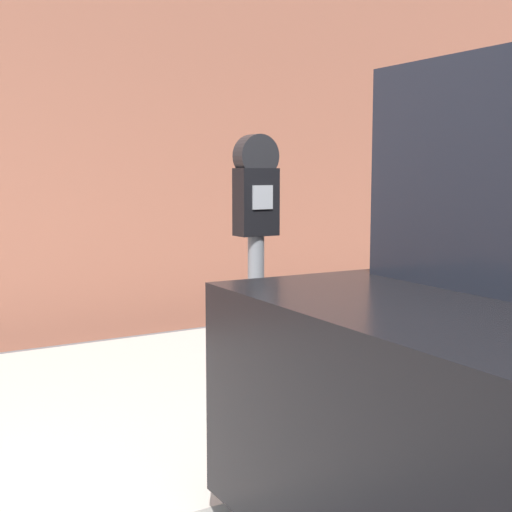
# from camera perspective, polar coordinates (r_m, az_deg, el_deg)

# --- Properties ---
(sidewalk) EXTENTS (24.00, 2.80, 0.12)m
(sidewalk) POSITION_cam_1_polar(r_m,az_deg,el_deg) (4.13, -12.21, -12.21)
(sidewalk) COLOR #BCB7AD
(sidewalk) RESTS_ON ground_plane
(parking_meter) EXTENTS (0.20, 0.12, 1.45)m
(parking_meter) POSITION_cam_1_polar(r_m,az_deg,el_deg) (3.35, 0.00, 1.13)
(parking_meter) COLOR slate
(parking_meter) RESTS_ON sidewalk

